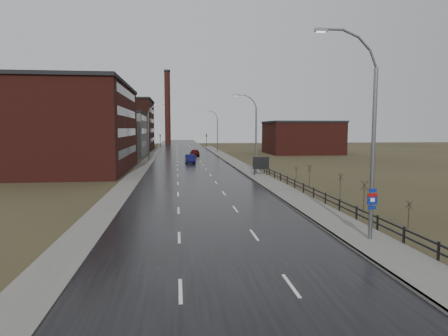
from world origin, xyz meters
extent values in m
plane|color=#2D2819|center=(0.00, 0.00, 0.00)|extent=(320.00, 320.00, 0.00)
cube|color=black|center=(0.00, 60.00, 0.03)|extent=(14.00, 300.00, 0.06)
cube|color=#595651|center=(8.60, 35.00, 0.09)|extent=(3.20, 180.00, 0.18)
cube|color=slate|center=(7.08, 35.00, 0.09)|extent=(0.16, 180.00, 0.18)
cube|color=#595651|center=(-8.20, 60.00, 0.06)|extent=(2.40, 260.00, 0.12)
cube|color=#471914|center=(-21.00, 45.00, 6.50)|extent=(22.00, 28.00, 13.00)
cube|color=black|center=(-21.00, 45.00, 13.25)|extent=(22.44, 28.56, 0.50)
cube|color=black|center=(-10.02, 45.00, 3.00)|extent=(0.06, 22.40, 1.20)
cube|color=black|center=(-10.02, 45.00, 6.00)|extent=(0.06, 22.40, 1.20)
cube|color=black|center=(-10.02, 45.00, 9.00)|extent=(0.06, 22.40, 1.20)
cube|color=black|center=(-10.02, 45.00, 12.00)|extent=(0.06, 22.40, 1.20)
cube|color=slate|center=(-18.00, 78.00, 5.00)|extent=(16.00, 20.00, 10.00)
cube|color=black|center=(-18.00, 78.00, 10.25)|extent=(16.32, 20.40, 0.50)
cube|color=black|center=(-10.02, 78.00, 3.00)|extent=(0.06, 16.00, 1.20)
cube|color=black|center=(-10.02, 78.00, 6.00)|extent=(0.06, 16.00, 1.20)
cube|color=black|center=(-10.02, 78.00, 9.00)|extent=(0.06, 16.00, 1.20)
cube|color=#331611|center=(-23.00, 108.00, 7.50)|extent=(26.00, 24.00, 15.00)
cube|color=black|center=(-23.00, 108.00, 15.25)|extent=(26.52, 24.48, 0.50)
cube|color=black|center=(-10.02, 108.00, 3.00)|extent=(0.06, 19.20, 1.20)
cube|color=black|center=(-10.02, 108.00, 6.00)|extent=(0.06, 19.20, 1.20)
cube|color=black|center=(-10.02, 108.00, 9.00)|extent=(0.06, 19.20, 1.20)
cube|color=black|center=(-10.02, 108.00, 12.00)|extent=(0.06, 19.20, 1.20)
cube|color=#471914|center=(30.30, 82.00, 4.00)|extent=(18.00, 16.00, 8.00)
cube|color=black|center=(30.30, 82.00, 8.25)|extent=(18.36, 16.32, 0.50)
cylinder|color=#331611|center=(-6.00, 150.00, 15.00)|extent=(2.40, 2.40, 30.00)
cylinder|color=black|center=(-6.00, 150.00, 30.30)|extent=(2.70, 2.70, 0.80)
cylinder|color=slate|center=(8.80, 2.00, 5.00)|extent=(0.24, 0.24, 10.00)
cylinder|color=slate|center=(8.61, 2.00, 10.46)|extent=(0.57, 0.14, 1.12)
cylinder|color=slate|center=(8.06, 2.00, 11.28)|extent=(0.91, 0.14, 0.91)
cylinder|color=slate|center=(7.25, 2.00, 11.82)|extent=(1.12, 0.14, 0.57)
cylinder|color=slate|center=(6.29, 2.00, 12.01)|extent=(1.15, 0.14, 0.14)
cube|color=slate|center=(5.54, 2.00, 11.96)|extent=(0.70, 0.28, 0.18)
cube|color=silver|center=(5.54, 2.00, 11.86)|extent=(0.50, 0.20, 0.04)
cube|color=navy|center=(8.80, 1.88, 3.05)|extent=(0.45, 0.04, 0.22)
cube|color=navy|center=(8.80, 1.88, 2.55)|extent=(0.60, 0.04, 0.65)
cube|color=maroon|center=(8.80, 1.87, 2.78)|extent=(0.60, 0.04, 0.20)
cube|color=navy|center=(8.80, 1.88, 2.05)|extent=(0.45, 0.04, 0.22)
cube|color=silver|center=(8.80, 1.86, 2.50)|extent=(0.26, 0.02, 0.22)
cylinder|color=slate|center=(8.80, 36.00, 4.75)|extent=(0.24, 0.24, 9.50)
cylinder|color=slate|center=(8.63, 36.00, 9.90)|extent=(0.51, 0.14, 0.98)
cylinder|color=slate|center=(8.16, 36.00, 10.62)|extent=(0.81, 0.14, 0.81)
cylinder|color=slate|center=(7.44, 36.00, 11.09)|extent=(0.98, 0.14, 0.51)
cylinder|color=slate|center=(6.60, 36.00, 11.26)|extent=(1.01, 0.14, 0.14)
cube|color=slate|center=(5.91, 36.00, 11.21)|extent=(0.70, 0.28, 0.18)
cube|color=silver|center=(5.91, 36.00, 11.11)|extent=(0.50, 0.20, 0.04)
cylinder|color=slate|center=(-8.00, 62.00, 4.75)|extent=(0.24, 0.24, 9.50)
cylinder|color=slate|center=(-7.83, 62.00, 9.90)|extent=(0.51, 0.14, 0.98)
cylinder|color=slate|center=(-7.36, 62.00, 10.62)|extent=(0.81, 0.14, 0.81)
cylinder|color=slate|center=(-6.64, 62.00, 11.09)|extent=(0.98, 0.14, 0.51)
cylinder|color=slate|center=(-5.80, 62.00, 11.26)|extent=(1.01, 0.14, 0.14)
cube|color=slate|center=(-5.11, 62.00, 11.21)|extent=(0.70, 0.28, 0.18)
cube|color=silver|center=(-5.11, 62.00, 11.11)|extent=(0.50, 0.20, 0.04)
cylinder|color=slate|center=(8.80, 90.00, 4.75)|extent=(0.24, 0.24, 9.50)
cylinder|color=slate|center=(8.63, 90.00, 9.90)|extent=(0.51, 0.14, 0.98)
cylinder|color=slate|center=(8.16, 90.00, 10.62)|extent=(0.81, 0.14, 0.81)
cylinder|color=slate|center=(7.44, 90.00, 11.09)|extent=(0.98, 0.14, 0.51)
cylinder|color=slate|center=(6.60, 90.00, 11.26)|extent=(1.01, 0.14, 0.14)
cube|color=slate|center=(5.91, 90.00, 11.21)|extent=(0.70, 0.28, 0.18)
cube|color=silver|center=(5.91, 90.00, 11.11)|extent=(0.50, 0.20, 0.04)
cube|color=black|center=(10.30, -2.00, 0.55)|extent=(0.10, 0.10, 1.10)
cube|color=black|center=(10.30, 1.00, 0.55)|extent=(0.10, 0.10, 1.10)
cube|color=black|center=(10.30, 4.00, 0.55)|extent=(0.10, 0.10, 1.10)
cube|color=black|center=(10.30, 7.00, 0.55)|extent=(0.10, 0.10, 1.10)
cube|color=black|center=(10.30, 10.00, 0.55)|extent=(0.10, 0.10, 1.10)
cube|color=black|center=(10.30, 13.00, 0.55)|extent=(0.10, 0.10, 1.10)
cube|color=black|center=(10.30, 16.00, 0.55)|extent=(0.10, 0.10, 1.10)
cube|color=black|center=(10.30, 19.00, 0.55)|extent=(0.10, 0.10, 1.10)
cube|color=black|center=(10.30, 22.00, 0.55)|extent=(0.10, 0.10, 1.10)
cube|color=black|center=(10.30, 25.00, 0.55)|extent=(0.10, 0.10, 1.10)
cube|color=black|center=(10.30, 28.00, 0.55)|extent=(0.10, 0.10, 1.10)
cube|color=black|center=(10.30, 31.00, 0.55)|extent=(0.10, 0.10, 1.10)
cube|color=black|center=(10.30, 34.00, 0.55)|extent=(0.10, 0.10, 1.10)
cube|color=black|center=(10.30, 37.00, 0.55)|extent=(0.10, 0.10, 1.10)
cube|color=black|center=(10.30, 40.00, 0.55)|extent=(0.10, 0.10, 1.10)
cube|color=black|center=(10.30, 43.00, 0.55)|extent=(0.10, 0.10, 1.10)
cube|color=black|center=(10.30, 18.50, 0.95)|extent=(0.08, 53.00, 0.10)
cube|color=black|center=(10.30, 18.50, 0.55)|extent=(0.08, 53.00, 0.10)
cylinder|color=#382D23|center=(12.83, 4.67, 0.69)|extent=(0.08, 0.08, 1.38)
cylinder|color=#382D23|center=(12.88, 4.67, 1.59)|extent=(0.04, 0.47, 0.55)
cylinder|color=#382D23|center=(12.84, 4.72, 1.59)|extent=(0.45, 0.18, 0.56)
cylinder|color=#382D23|center=(12.79, 4.70, 1.59)|extent=(0.27, 0.40, 0.57)
cylinder|color=#382D23|center=(12.79, 4.64, 1.59)|extent=(0.27, 0.40, 0.57)
cylinder|color=#382D23|center=(12.84, 4.62, 1.59)|extent=(0.45, 0.18, 0.56)
cylinder|color=#382D23|center=(12.12, 9.61, 0.95)|extent=(0.08, 0.08, 1.89)
cylinder|color=#382D23|center=(12.17, 9.61, 2.17)|extent=(0.04, 0.64, 0.75)
cylinder|color=#382D23|center=(12.14, 9.66, 2.17)|extent=(0.60, 0.24, 0.75)
cylinder|color=#382D23|center=(12.08, 9.64, 2.17)|extent=(0.36, 0.54, 0.76)
cylinder|color=#382D23|center=(12.08, 9.58, 2.17)|extent=(0.36, 0.54, 0.76)
cylinder|color=#382D23|center=(12.14, 9.56, 2.17)|extent=(0.60, 0.24, 0.75)
cylinder|color=#382D23|center=(13.17, 16.66, 0.86)|extent=(0.08, 0.08, 1.73)
cylinder|color=#382D23|center=(13.22, 16.66, 1.99)|extent=(0.04, 0.58, 0.68)
cylinder|color=#382D23|center=(13.19, 16.71, 1.99)|extent=(0.55, 0.22, 0.69)
cylinder|color=#382D23|center=(13.13, 16.69, 1.99)|extent=(0.33, 0.49, 0.70)
cylinder|color=#382D23|center=(13.13, 16.63, 1.99)|extent=(0.33, 0.49, 0.70)
cylinder|color=#382D23|center=(13.19, 16.61, 1.99)|extent=(0.55, 0.22, 0.69)
cylinder|color=#382D23|center=(12.35, 23.28, 0.95)|extent=(0.08, 0.08, 1.90)
cylinder|color=#382D23|center=(12.40, 23.28, 2.19)|extent=(0.04, 0.64, 0.75)
cylinder|color=#382D23|center=(12.37, 23.32, 2.19)|extent=(0.61, 0.24, 0.76)
cylinder|color=#382D23|center=(12.31, 23.31, 2.19)|extent=(0.36, 0.54, 0.77)
cylinder|color=#382D23|center=(12.31, 23.25, 2.19)|extent=(0.36, 0.54, 0.77)
cylinder|color=#382D23|center=(12.37, 23.23, 2.19)|extent=(0.61, 0.24, 0.76)
cylinder|color=#382D23|center=(13.13, 30.75, 0.58)|extent=(0.08, 0.08, 1.16)
cylinder|color=#382D23|center=(13.18, 30.75, 1.33)|extent=(0.04, 0.40, 0.47)
cylinder|color=#382D23|center=(13.14, 30.80, 1.33)|extent=(0.38, 0.16, 0.47)
cylinder|color=#382D23|center=(13.09, 30.78, 1.33)|extent=(0.24, 0.34, 0.48)
cylinder|color=#382D23|center=(13.09, 30.72, 1.33)|extent=(0.24, 0.34, 0.48)
cylinder|color=#382D23|center=(13.14, 30.70, 1.33)|extent=(0.38, 0.16, 0.47)
cube|color=black|center=(8.23, 34.09, 0.90)|extent=(0.10, 0.10, 1.80)
cube|color=black|center=(9.97, 34.09, 0.90)|extent=(0.10, 0.10, 1.80)
cube|color=silver|center=(9.10, 34.04, 1.87)|extent=(2.19, 0.08, 1.53)
cube|color=black|center=(9.10, 33.99, 1.87)|extent=(2.29, 0.04, 1.63)
cylinder|color=black|center=(-8.00, 120.00, 2.60)|extent=(0.16, 0.16, 5.20)
imported|color=black|center=(-8.00, 120.00, 4.75)|extent=(0.58, 2.73, 1.10)
sphere|color=#FF190C|center=(-8.00, 119.85, 5.05)|extent=(0.18, 0.18, 0.18)
cylinder|color=black|center=(8.00, 120.00, 2.60)|extent=(0.16, 0.16, 5.20)
imported|color=black|center=(8.00, 120.00, 4.75)|extent=(0.58, 2.73, 1.10)
sphere|color=#FF190C|center=(8.00, 119.85, 5.05)|extent=(0.18, 0.18, 0.18)
imported|color=#0C0C3D|center=(0.10, 55.65, 0.82)|extent=(1.95, 5.04, 1.63)
imported|color=#470B0F|center=(1.93, 76.65, 0.81)|extent=(2.35, 4.91, 1.62)
camera|label=1|loc=(-2.38, -19.65, 6.60)|focal=32.00mm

